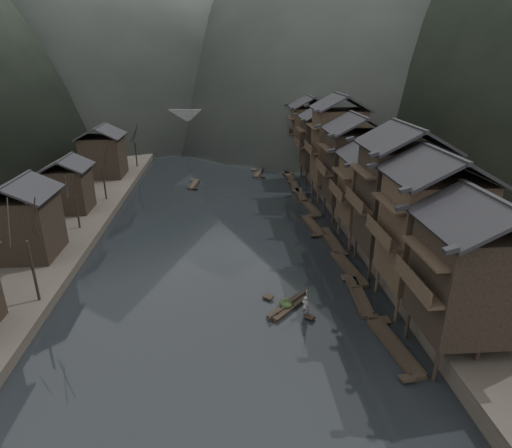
{
  "coord_description": "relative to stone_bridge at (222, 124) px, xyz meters",
  "views": [
    {
      "loc": [
        0.35,
        -32.67,
        20.69
      ],
      "look_at": [
        3.76,
        13.1,
        2.5
      ],
      "focal_mm": 30.0,
      "sensor_mm": 36.0,
      "label": 1
    }
  ],
  "objects": [
    {
      "name": "bare_trees",
      "position": [
        -17.0,
        -56.36,
        1.28
      ],
      "size": [
        3.98,
        60.35,
        7.95
      ],
      "color": "black",
      "rests_on": "left_bank"
    },
    {
      "name": "hero_sampan",
      "position": [
        5.51,
        -72.9,
        -4.91
      ],
      "size": [
        4.19,
        4.45,
        0.44
      ],
      "color": "black",
      "rests_on": "water"
    },
    {
      "name": "water",
      "position": [
        0.0,
        -72.0,
        -5.11
      ],
      "size": [
        300.0,
        300.0,
        0.0
      ],
      "primitive_type": "plane",
      "color": "black",
      "rests_on": "ground"
    },
    {
      "name": "left_houses",
      "position": [
        -20.5,
        -51.88,
        0.55
      ],
      "size": [
        8.1,
        53.2,
        8.73
      ],
      "color": "black",
      "rests_on": "left_bank"
    },
    {
      "name": "moored_sampans",
      "position": [
        12.24,
        -51.42,
        -4.91
      ],
      "size": [
        3.34,
        62.02,
        0.47
      ],
      "color": "black",
      "rests_on": "water"
    },
    {
      "name": "stilt_houses",
      "position": [
        17.28,
        -52.67,
        3.58
      ],
      "size": [
        9.0,
        67.6,
        15.72
      ],
      "color": "black",
      "rests_on": "ground"
    },
    {
      "name": "midriver_boats",
      "position": [
        0.91,
        -30.61,
        -4.91
      ],
      "size": [
        13.56,
        12.49,
        0.45
      ],
      "color": "black",
      "rests_on": "water"
    },
    {
      "name": "bamboo_pole",
      "position": [
        6.95,
        -74.25,
        -1.05
      ],
      "size": [
        0.76,
        1.93,
        3.71
      ],
      "primitive_type": "cylinder",
      "rotation": [
        0.49,
        0.0,
        -0.35
      ],
      "color": "#8C7A51",
      "rests_on": "boatman"
    },
    {
      "name": "left_bank",
      "position": [
        -35.0,
        -32.0,
        -4.51
      ],
      "size": [
        40.0,
        200.0,
        1.2
      ],
      "primitive_type": "cube",
      "color": "#2D2823",
      "rests_on": "ground"
    },
    {
      "name": "right_bank",
      "position": [
        35.0,
        -32.0,
        -4.21
      ],
      "size": [
        40.0,
        200.0,
        1.8
      ],
      "primitive_type": "cube",
      "color": "#2D2823",
      "rests_on": "ground"
    },
    {
      "name": "boatman",
      "position": [
        6.75,
        -74.25,
        -3.79
      ],
      "size": [
        0.77,
        0.72,
        1.77
      ],
      "primitive_type": "imported",
      "rotation": [
        0.0,
        0.0,
        2.52
      ],
      "color": "#5C5C5F",
      "rests_on": "hero_sampan"
    },
    {
      "name": "stone_bridge",
      "position": [
        0.0,
        0.0,
        0.0
      ],
      "size": [
        40.0,
        6.0,
        9.0
      ],
      "color": "#4C4C4F",
      "rests_on": "ground"
    },
    {
      "name": "cargo_heap",
      "position": [
        5.35,
        -72.72,
        -4.33
      ],
      "size": [
        1.15,
        1.51,
        0.69
      ],
      "primitive_type": "ellipsoid",
      "color": "black",
      "rests_on": "hero_sampan"
    }
  ]
}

